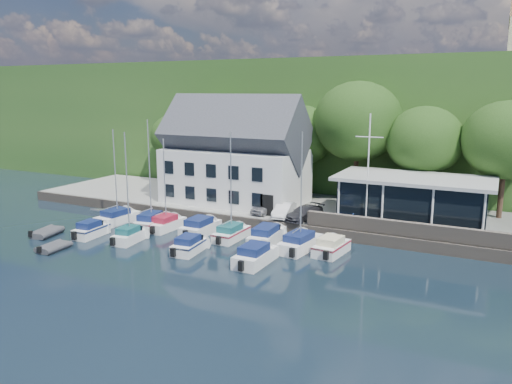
% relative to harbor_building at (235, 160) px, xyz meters
% --- Properties ---
extents(ground, '(180.00, 180.00, 0.00)m').
position_rel_harbor_building_xyz_m(ground, '(7.00, -16.50, -5.35)').
color(ground, black).
rests_on(ground, ground).
extents(quay, '(60.00, 13.00, 1.00)m').
position_rel_harbor_building_xyz_m(quay, '(7.00, 1.00, -4.85)').
color(quay, gray).
rests_on(quay, ground).
extents(quay_face, '(60.00, 0.30, 1.00)m').
position_rel_harbor_building_xyz_m(quay_face, '(7.00, -5.50, -4.85)').
color(quay_face, '#665C52').
rests_on(quay_face, ground).
extents(hillside, '(160.00, 75.00, 16.00)m').
position_rel_harbor_building_xyz_m(hillside, '(7.00, 45.50, 2.65)').
color(hillside, '#254C1C').
rests_on(hillside, ground).
extents(field_patch, '(50.00, 30.00, 0.30)m').
position_rel_harbor_building_xyz_m(field_patch, '(15.00, 53.50, 10.80)').
color(field_patch, '#5E7038').
rests_on(field_patch, hillside).
extents(harbor_building, '(14.40, 8.20, 8.70)m').
position_rel_harbor_building_xyz_m(harbor_building, '(0.00, 0.00, 0.00)').
color(harbor_building, silver).
rests_on(harbor_building, quay).
extents(club_pavilion, '(13.20, 7.20, 4.10)m').
position_rel_harbor_building_xyz_m(club_pavilion, '(18.00, -0.50, -2.30)').
color(club_pavilion, black).
rests_on(club_pavilion, quay).
extents(seawall, '(18.00, 0.50, 1.20)m').
position_rel_harbor_building_xyz_m(seawall, '(19.00, -5.10, -3.75)').
color(seawall, '#665C52').
rests_on(seawall, quay).
extents(gangway, '(1.20, 6.00, 1.40)m').
position_rel_harbor_building_xyz_m(gangway, '(-9.50, -7.50, -5.35)').
color(gangway, silver).
rests_on(gangway, ground).
extents(car_silver, '(1.97, 3.81, 1.24)m').
position_rel_harbor_building_xyz_m(car_silver, '(4.97, -3.18, -3.73)').
color(car_silver, '#ADADB2').
rests_on(car_silver, quay).
extents(car_white, '(1.92, 4.14, 1.31)m').
position_rel_harbor_building_xyz_m(car_white, '(7.10, -3.70, -3.69)').
color(car_white, silver).
rests_on(car_white, quay).
extents(car_dgrey, '(2.90, 4.63, 1.25)m').
position_rel_harbor_building_xyz_m(car_dgrey, '(9.13, -3.85, -3.73)').
color(car_dgrey, '#2E2E33').
rests_on(car_dgrey, quay).
extents(car_blue, '(1.96, 3.95, 1.30)m').
position_rel_harbor_building_xyz_m(car_blue, '(12.98, -3.15, -3.70)').
color(car_blue, '#2F4E90').
rests_on(car_blue, quay).
extents(flagpole, '(2.31, 0.20, 9.61)m').
position_rel_harbor_building_xyz_m(flagpole, '(14.71, -3.81, 0.45)').
color(flagpole, silver).
rests_on(flagpole, quay).
extents(tree_0, '(6.29, 6.29, 8.60)m').
position_rel_harbor_building_xyz_m(tree_0, '(-11.82, 6.22, -0.05)').
color(tree_0, '#1A3811').
rests_on(tree_0, quay).
extents(tree_1, '(8.07, 8.07, 11.03)m').
position_rel_harbor_building_xyz_m(tree_1, '(-6.02, 5.98, 1.16)').
color(tree_1, '#1A3811').
rests_on(tree_1, quay).
extents(tree_2, '(7.24, 7.24, 9.90)m').
position_rel_harbor_building_xyz_m(tree_2, '(4.87, 5.99, 0.60)').
color(tree_2, '#1A3811').
rests_on(tree_2, quay).
extents(tree_3, '(9.08, 9.08, 12.41)m').
position_rel_harbor_building_xyz_m(tree_3, '(11.11, 5.90, 1.86)').
color(tree_3, '#1A3811').
rests_on(tree_3, quay).
extents(tree_4, '(7.34, 7.34, 10.03)m').
position_rel_harbor_building_xyz_m(tree_4, '(17.87, 5.18, 0.66)').
color(tree_4, '#1A3811').
rests_on(tree_4, quay).
extents(tree_5, '(7.78, 7.78, 10.63)m').
position_rel_harbor_building_xyz_m(tree_5, '(24.87, 4.75, 0.96)').
color(tree_5, '#1A3811').
rests_on(tree_5, quay).
extents(boat_r1_0, '(2.75, 6.52, 8.61)m').
position_rel_harbor_building_xyz_m(boat_r1_0, '(-7.69, -9.41, -1.05)').
color(boat_r1_0, white).
rests_on(boat_r1_0, ground).
extents(boat_r1_1, '(2.87, 6.40, 9.03)m').
position_rel_harbor_building_xyz_m(boat_r1_1, '(-3.76, -9.27, -0.84)').
color(boat_r1_1, white).
rests_on(boat_r1_1, ground).
extents(boat_r1_2, '(2.18, 5.74, 8.32)m').
position_rel_harbor_building_xyz_m(boat_r1_2, '(-2.24, -9.11, -1.19)').
color(boat_r1_2, white).
rests_on(boat_r1_2, ground).
extents(boat_r1_3, '(2.13, 6.17, 1.51)m').
position_rel_harbor_building_xyz_m(boat_r1_3, '(1.35, -8.96, -4.59)').
color(boat_r1_3, white).
rests_on(boat_r1_3, ground).
extents(boat_r1_4, '(1.90, 5.75, 8.36)m').
position_rel_harbor_building_xyz_m(boat_r1_4, '(4.60, -9.19, -1.17)').
color(boat_r1_4, white).
rests_on(boat_r1_4, ground).
extents(boat_r1_5, '(2.29, 6.82, 1.51)m').
position_rel_harbor_building_xyz_m(boat_r1_5, '(7.72, -8.74, -4.60)').
color(boat_r1_5, white).
rests_on(boat_r1_5, ground).
extents(boat_r1_6, '(2.87, 6.80, 9.02)m').
position_rel_harbor_building_xyz_m(boat_r1_6, '(10.88, -9.22, -0.84)').
color(boat_r1_6, white).
rests_on(boat_r1_6, ground).
extents(boat_r1_7, '(2.53, 5.42, 1.43)m').
position_rel_harbor_building_xyz_m(boat_r1_7, '(13.42, -9.11, -4.63)').
color(boat_r1_7, white).
rests_on(boat_r1_7, ground).
extents(boat_r2_0, '(1.95, 4.91, 1.42)m').
position_rel_harbor_building_xyz_m(boat_r2_0, '(-6.74, -13.84, -4.64)').
color(boat_r2_0, white).
rests_on(boat_r2_0, ground).
extents(boat_r2_1, '(2.14, 5.00, 8.30)m').
position_rel_harbor_building_xyz_m(boat_r2_1, '(-2.67, -13.59, -1.20)').
color(boat_r2_1, white).
rests_on(boat_r2_1, ground).
extents(boat_r2_2, '(2.33, 5.17, 1.37)m').
position_rel_harbor_building_xyz_m(boat_r2_2, '(3.31, -13.62, -4.66)').
color(boat_r2_2, white).
rests_on(boat_r2_2, ground).
extents(boat_r2_3, '(2.11, 6.06, 1.51)m').
position_rel_harbor_building_xyz_m(boat_r2_3, '(9.11, -13.67, -4.59)').
color(boat_r2_3, white).
rests_on(boat_r2_3, ground).
extents(dinghy_0, '(2.47, 3.45, 0.73)m').
position_rel_harbor_building_xyz_m(dinghy_0, '(-10.46, -15.33, -4.98)').
color(dinghy_0, '#38393E').
rests_on(dinghy_0, ground).
extents(dinghy_1, '(1.84, 2.90, 0.66)m').
position_rel_harbor_building_xyz_m(dinghy_1, '(-6.65, -18.02, -5.02)').
color(dinghy_1, '#38393E').
rests_on(dinghy_1, ground).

